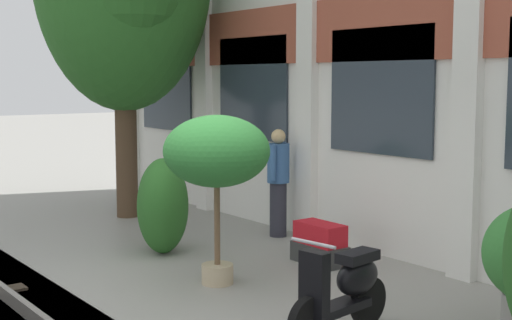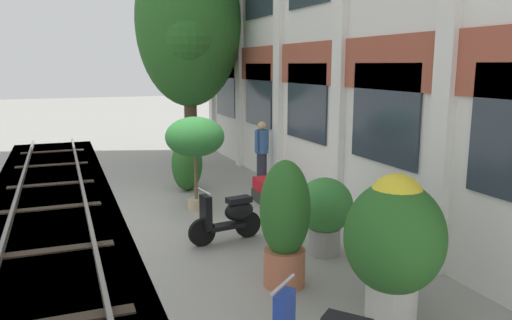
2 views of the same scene
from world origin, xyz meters
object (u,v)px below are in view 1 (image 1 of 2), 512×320
Objects in this scene: scooter_near_curb at (344,289)px; topiary_hedge at (163,206)px; potted_plant_terracotta_small at (217,154)px; potted_plant_square_trough at (320,244)px; resident_by_doorway at (278,179)px.

topiary_hedge reaches higher than scooter_near_curb.
potted_plant_terracotta_small is 2.39m from scooter_near_curb.
potted_plant_square_trough is at bearing 38.25° from topiary_hedge.
potted_plant_terracotta_small is at bearing -7.57° from topiary_hedge.
scooter_near_curb is 4.28m from resident_by_doorway.
scooter_near_curb is at bearing -2.89° from topiary_hedge.
potted_plant_square_trough is 0.47× the size of resident_by_doorway.
potted_plant_terracotta_small reaches higher than potted_plant_square_trough.
scooter_near_curb is (2.12, 0.03, -1.10)m from potted_plant_terracotta_small.
scooter_near_curb is at bearing 0.89° from potted_plant_terracotta_small.
potted_plant_square_trough is 0.57× the size of scooter_near_curb.
potted_plant_square_trough is 2.61m from scooter_near_curb.
potted_plant_square_trough is at bearing 130.25° from resident_by_doorway.
resident_by_doorway is (-1.57, 2.16, -0.65)m from potted_plant_terracotta_small.
potted_plant_terracotta_small is at bearing -91.20° from potted_plant_square_trough.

